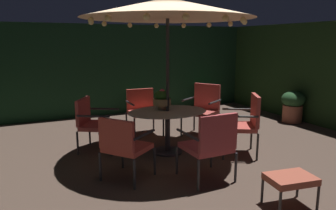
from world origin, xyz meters
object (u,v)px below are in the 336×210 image
at_px(patio_umbrella, 168,8).
at_px(patio_chair_southwest, 94,121).
at_px(patio_chair_northeast, 210,142).
at_px(ottoman_footrest, 291,180).
at_px(potted_plant_front_corner, 207,96).
at_px(patio_chair_southeast, 204,106).
at_px(patio_dining_table, 168,119).
at_px(patio_chair_south, 143,108).
at_px(potted_plant_back_left, 293,105).
at_px(patio_chair_east, 245,120).
at_px(centerpiece_planter, 162,99).
at_px(patio_chair_north, 124,144).
at_px(potted_plant_back_center, 138,106).

height_order(patio_umbrella, patio_chair_southwest, patio_umbrella).
bearing_deg(patio_chair_northeast, patio_umbrella, 91.04).
xyz_separation_m(patio_chair_northeast, patio_chair_southwest, (-1.16, 2.02, -0.02)).
relative_size(ottoman_footrest, potted_plant_front_corner, 0.89).
bearing_deg(ottoman_footrest, patio_chair_southeast, 78.00).
relative_size(patio_dining_table, ottoman_footrest, 2.38).
bearing_deg(patio_chair_southwest, patio_chair_northeast, -60.17).
distance_m(patio_umbrella, patio_chair_south, 2.31).
xyz_separation_m(patio_umbrella, potted_plant_back_left, (3.65, 0.69, -2.03)).
height_order(patio_chair_southeast, patio_chair_south, patio_chair_southeast).
height_order(patio_chair_east, patio_chair_southeast, patio_chair_southeast).
relative_size(patio_dining_table, centerpiece_planter, 3.85).
relative_size(patio_dining_table, patio_chair_southwest, 1.50).
xyz_separation_m(patio_chair_north, patio_chair_southwest, (-0.09, 1.49, 0.00)).
relative_size(patio_chair_northeast, potted_plant_front_corner, 1.49).
xyz_separation_m(centerpiece_planter, potted_plant_back_left, (3.70, 0.57, -0.53)).
distance_m(patio_chair_east, potted_plant_back_center, 3.75).
height_order(patio_chair_northeast, patio_chair_southwest, patio_chair_northeast).
bearing_deg(potted_plant_front_corner, patio_chair_southwest, -149.34).
distance_m(patio_chair_north, patio_chair_south, 2.38).
distance_m(patio_chair_east, patio_chair_south, 2.27).
bearing_deg(patio_chair_southwest, centerpiece_planter, -27.20).
xyz_separation_m(patio_chair_southeast, potted_plant_back_center, (-0.59, 2.34, -0.38)).
height_order(ottoman_footrest, potted_plant_back_center, potted_plant_back_center).
height_order(patio_umbrella, potted_plant_front_corner, patio_umbrella).
xyz_separation_m(centerpiece_planter, patio_chair_northeast, (0.07, -1.46, -0.38)).
distance_m(patio_chair_north, potted_plant_back_center, 4.15).
distance_m(patio_umbrella, patio_chair_southeast, 2.27).
relative_size(patio_dining_table, patio_chair_northeast, 1.42).
xyz_separation_m(patio_chair_southwest, potted_plant_front_corner, (3.76, 2.23, -0.18)).
bearing_deg(ottoman_footrest, patio_umbrella, 102.08).
height_order(patio_chair_east, patio_chair_south, patio_chair_east).
height_order(patio_chair_east, ottoman_footrest, patio_chair_east).
xyz_separation_m(potted_plant_back_left, potted_plant_front_corner, (-1.02, 2.22, -0.05)).
bearing_deg(patio_chair_north, potted_plant_front_corner, 45.35).
bearing_deg(patio_chair_northeast, patio_chair_south, 89.62).
relative_size(patio_chair_south, potted_plant_back_left, 1.24).
bearing_deg(potted_plant_back_center, patio_chair_east, -80.65).
height_order(patio_chair_northeast, patio_chair_east, patio_chair_east).
distance_m(patio_chair_south, potted_plant_back_center, 1.81).
xyz_separation_m(patio_umbrella, patio_chair_northeast, (0.02, -1.33, -1.88)).
bearing_deg(patio_chair_east, potted_plant_back_center, 99.35).
bearing_deg(patio_chair_southeast, potted_plant_back_left, 0.24).
bearing_deg(patio_chair_east, patio_chair_southwest, 149.59).
bearing_deg(patio_chair_south, ottoman_footrest, -82.86).
distance_m(patio_chair_northeast, patio_chair_southwest, 2.33).
relative_size(patio_dining_table, potted_plant_front_corner, 2.11).
height_order(patio_dining_table, patio_chair_south, patio_chair_south).
distance_m(patio_chair_north, patio_chair_northeast, 1.19).
relative_size(centerpiece_planter, patio_chair_southeast, 0.35).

